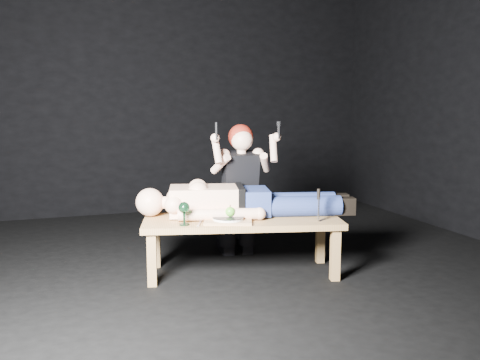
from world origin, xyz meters
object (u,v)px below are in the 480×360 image
at_px(table, 242,246).
at_px(kneeling_woman, 238,189).
at_px(lying_man, 247,197).
at_px(serving_tray, 228,221).
at_px(carving_knife, 318,205).
at_px(goblet, 184,213).

relative_size(table, kneeling_woman, 1.28).
bearing_deg(lying_man, serving_tray, -123.06).
height_order(kneeling_woman, carving_knife, kneeling_woman).
bearing_deg(serving_tray, carving_knife, -16.55).
distance_m(table, lying_man, 0.40).
xyz_separation_m(lying_man, kneeling_woman, (0.06, 0.38, 0.01)).
distance_m(lying_man, goblet, 0.60).
relative_size(lying_man, goblet, 9.63).
xyz_separation_m(serving_tray, goblet, (-0.34, 0.02, 0.08)).
distance_m(kneeling_woman, serving_tray, 0.68).
xyz_separation_m(kneeling_woman, goblet, (-0.62, -0.58, -0.07)).
distance_m(table, carving_knife, 0.69).
relative_size(table, lying_man, 0.91).
height_order(table, goblet, goblet).
bearing_deg(goblet, carving_knife, -12.16).
distance_m(goblet, carving_knife, 1.03).
height_order(table, serving_tray, serving_tray).
bearing_deg(carving_knife, goblet, -178.53).
bearing_deg(lying_man, goblet, -147.21).
distance_m(table, serving_tray, 0.29).
bearing_deg(goblet, serving_tray, -3.15).
bearing_deg(serving_tray, table, 33.71).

